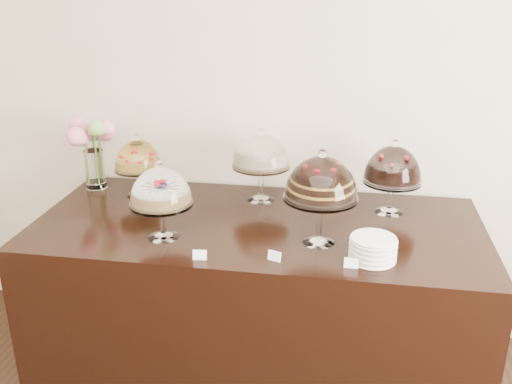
% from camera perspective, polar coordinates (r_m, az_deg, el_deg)
% --- Properties ---
extents(wall_back, '(5.00, 0.04, 3.00)m').
position_cam_1_polar(wall_back, '(3.14, 7.11, 10.82)').
color(wall_back, beige).
rests_on(wall_back, ground).
extents(display_counter, '(2.20, 1.00, 0.90)m').
position_cam_1_polar(display_counter, '(3.03, 0.16, -10.81)').
color(display_counter, black).
rests_on(display_counter, ground).
extents(cake_stand_sugar_sponge, '(0.29, 0.29, 0.37)m').
position_cam_1_polar(cake_stand_sugar_sponge, '(2.62, -9.52, 0.17)').
color(cake_stand_sugar_sponge, white).
rests_on(cake_stand_sugar_sponge, display_counter).
extents(cake_stand_choco_layer, '(0.33, 0.33, 0.44)m').
position_cam_1_polar(cake_stand_choco_layer, '(2.52, 6.54, 1.08)').
color(cake_stand_choco_layer, white).
rests_on(cake_stand_choco_layer, display_counter).
extents(cake_stand_cheesecake, '(0.31, 0.31, 0.40)m').
position_cam_1_polar(cake_stand_cheesecake, '(3.01, 0.52, 3.83)').
color(cake_stand_cheesecake, white).
rests_on(cake_stand_cheesecake, display_counter).
extents(cake_stand_dark_choco, '(0.30, 0.30, 0.39)m').
position_cam_1_polar(cake_stand_dark_choco, '(2.93, 13.52, 2.38)').
color(cake_stand_dark_choco, white).
rests_on(cake_stand_dark_choco, display_counter).
extents(cake_stand_fruit_tart, '(0.26, 0.26, 0.35)m').
position_cam_1_polar(cake_stand_fruit_tart, '(3.15, -11.75, 3.35)').
color(cake_stand_fruit_tart, white).
rests_on(cake_stand_fruit_tart, display_counter).
extents(flower_vase, '(0.28, 0.35, 0.42)m').
position_cam_1_polar(flower_vase, '(3.33, -16.14, 4.73)').
color(flower_vase, white).
rests_on(flower_vase, display_counter).
extents(plate_stack, '(0.20, 0.20, 0.10)m').
position_cam_1_polar(plate_stack, '(2.49, 11.61, -5.59)').
color(plate_stack, white).
rests_on(plate_stack, display_counter).
extents(price_card_left, '(0.06, 0.02, 0.04)m').
position_cam_1_polar(price_card_left, '(2.47, -5.65, -6.28)').
color(price_card_left, white).
rests_on(price_card_left, display_counter).
extents(price_card_right, '(0.06, 0.02, 0.04)m').
position_cam_1_polar(price_card_right, '(2.43, 9.51, -7.02)').
color(price_card_right, white).
rests_on(price_card_right, display_counter).
extents(price_card_extra, '(0.06, 0.04, 0.04)m').
position_cam_1_polar(price_card_extra, '(2.45, 1.85, -6.41)').
color(price_card_extra, white).
rests_on(price_card_extra, display_counter).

